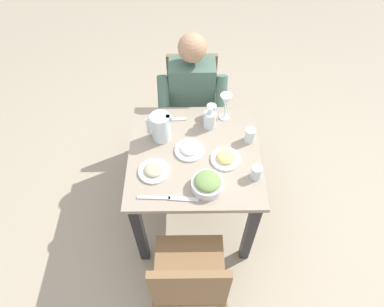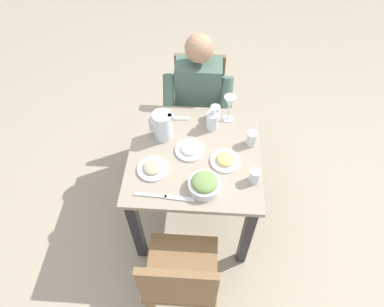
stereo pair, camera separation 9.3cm
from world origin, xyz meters
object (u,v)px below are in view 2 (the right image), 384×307
object	(u,v)px
oil_carafe	(212,121)
salad_bowl	(205,184)
chair_near	(199,103)
water_glass_far_left	(215,112)
plate_fries	(225,160)
water_glass_near_left	(255,176)
dining_table	(195,166)
chair_far	(181,280)
plate_yoghurt	(190,149)
water_glass_center	(252,138)
diner_near	(198,108)
plate_beans	(153,168)
wine_glass	(230,103)
water_pitcher	(163,125)

from	to	relation	value
oil_carafe	salad_bowl	bearing A→B (deg)	86.21
chair_near	water_glass_far_left	world-z (taller)	chair_near
plate_fries	water_glass_near_left	world-z (taller)	water_glass_near_left
dining_table	chair_far	bearing A→B (deg)	87.09
plate_yoghurt	water_glass_center	bearing A→B (deg)	-167.62
plate_yoghurt	water_glass_far_left	world-z (taller)	water_glass_far_left
diner_near	plate_beans	bearing A→B (deg)	69.85
salad_bowl	water_glass_center	bearing A→B (deg)	-128.35
water_glass_center	oil_carafe	size ratio (longest dim) A/B	0.59
plate_yoghurt	oil_carafe	world-z (taller)	oil_carafe
chair_far	wine_glass	bearing A→B (deg)	-103.45
chair_near	water_pitcher	world-z (taller)	water_pitcher
water_glass_far_left	diner_near	bearing A→B (deg)	-54.84
water_glass_near_left	wine_glass	bearing A→B (deg)	-73.23
plate_yoghurt	water_glass_center	size ratio (longest dim) A/B	1.88
plate_yoghurt	water_glass_center	xyz separation A→B (m)	(-0.38, -0.08, 0.03)
water_pitcher	water_glass_center	size ratio (longest dim) A/B	1.96
plate_fries	wine_glass	size ratio (longest dim) A/B	0.92
water_glass_center	wine_glass	size ratio (longest dim) A/B	0.50
plate_beans	water_glass_near_left	size ratio (longest dim) A/B	2.09
diner_near	water_glass_far_left	world-z (taller)	diner_near
plate_fries	plate_yoghurt	distance (m)	0.23
chair_far	water_glass_near_left	world-z (taller)	chair_far
salad_bowl	plate_beans	xyz separation A→B (m)	(0.31, -0.11, -0.03)
chair_near	water_glass_near_left	bearing A→B (deg)	112.02
dining_table	diner_near	world-z (taller)	diner_near
plate_yoghurt	wine_glass	bearing A→B (deg)	-129.07
water_pitcher	water_glass_near_left	size ratio (longest dim) A/B	2.17
chair_far	water_pitcher	distance (m)	0.91
chair_far	water_pitcher	xyz separation A→B (m)	(0.17, -0.83, 0.33)
wine_glass	oil_carafe	bearing A→B (deg)	38.11
water_glass_far_left	wine_glass	world-z (taller)	wine_glass
plate_beans	water_glass_far_left	size ratio (longest dim) A/B	1.99
diner_near	plate_fries	world-z (taller)	diner_near
plate_beans	oil_carafe	world-z (taller)	oil_carafe
plate_beans	wine_glass	size ratio (longest dim) A/B	0.93
water_pitcher	oil_carafe	xyz separation A→B (m)	(-0.31, -0.09, -0.04)
water_glass_near_left	plate_yoghurt	bearing A→B (deg)	-27.42
dining_table	salad_bowl	xyz separation A→B (m)	(-0.07, 0.25, 0.18)
diner_near	water_glass_center	size ratio (longest dim) A/B	12.17
water_glass_near_left	wine_glass	world-z (taller)	wine_glass
diner_near	water_pitcher	xyz separation A→B (m)	(0.20, 0.37, 0.19)
diner_near	plate_yoghurt	distance (m)	0.49
water_pitcher	wine_glass	xyz separation A→B (m)	(-0.41, -0.18, 0.05)
water_glass_near_left	water_pitcher	bearing A→B (deg)	-29.21
salad_bowl	wine_glass	size ratio (longest dim) A/B	0.94
water_glass_near_left	salad_bowl	bearing A→B (deg)	13.96
chair_far	oil_carafe	bearing A→B (deg)	-98.43
plate_fries	water_glass_center	size ratio (longest dim) A/B	1.86
chair_far	water_glass_far_left	size ratio (longest dim) A/B	9.66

